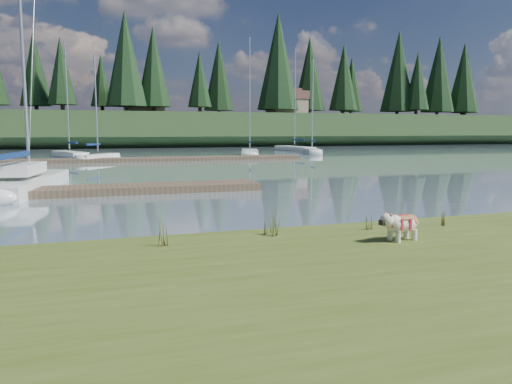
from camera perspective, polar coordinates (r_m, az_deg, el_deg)
name	(u,v)px	position (r m, az deg, el deg)	size (l,w,h in m)	color
ground	(126,162)	(42.00, -14.65, 3.38)	(200.00, 200.00, 0.00)	#7B92A0
bank	(327,306)	(6.95, 8.14, -12.83)	(60.00, 9.00, 0.35)	#45551E
ridge	(105,130)	(84.87, -16.84, 6.74)	(200.00, 20.00, 5.00)	#1E3218
bulldog	(402,223)	(10.33, 16.30, -3.38)	(0.98, 0.49, 0.58)	silver
sailboat_main	(29,179)	(23.94, -24.49, 1.37)	(3.40, 9.74, 13.68)	silver
dock_near	(61,191)	(20.98, -21.38, 0.06)	(16.00, 2.00, 0.30)	#4C3D2C
dock_far	(151,159)	(42.18, -11.94, 3.68)	(26.00, 2.20, 0.30)	#4C3D2C
sailboat_bg_1	(68,154)	(50.37, -20.74, 4.10)	(3.74, 7.21, 10.76)	silver
sailboat_bg_2	(101,157)	(43.75, -17.26, 3.87)	(4.00, 5.28, 8.69)	silver
sailboat_bg_3	(250,152)	(50.90, -0.72, 4.58)	(3.89, 8.07, 11.71)	silver
sailboat_bg_4	(311,151)	(54.89, 6.33, 4.72)	(3.22, 6.84, 10.09)	silver
sailboat_bg_5	(292,148)	(62.65, 4.10, 5.02)	(2.32, 8.98, 12.59)	silver
weed_0	(277,221)	(10.37, 2.37, -3.38)	(0.17, 0.14, 0.72)	#475B23
weed_1	(268,225)	(10.59, 1.33, -3.83)	(0.17, 0.14, 0.43)	#475B23
weed_2	(401,220)	(11.16, 16.27, -3.11)	(0.17, 0.14, 0.63)	#475B23
weed_3	(164,233)	(9.65, -10.45, -4.60)	(0.17, 0.14, 0.60)	#475B23
weed_4	(369,222)	(11.33, 12.76, -3.41)	(0.17, 0.14, 0.37)	#475B23
weed_5	(443,216)	(12.22, 20.59, -2.62)	(0.17, 0.14, 0.53)	#475B23
mud_lip	(235,244)	(10.93, -2.39, -5.96)	(60.00, 0.50, 0.14)	#33281C
conifer_3	(34,69)	(84.61, -23.99, 12.71)	(4.84, 4.84, 12.25)	#382619
conifer_4	(126,58)	(78.76, -14.69, 14.55)	(6.16, 6.16, 15.10)	#382619
conifer_5	(200,79)	(84.18, -6.46, 12.68)	(3.96, 3.96, 10.35)	#382619
conifer_6	(278,61)	(86.39, 2.54, 14.68)	(7.04, 7.04, 17.00)	#382619
conifer_7	(344,77)	(94.74, 9.97, 12.81)	(5.28, 5.28, 13.20)	#382619
conifer_8	(417,81)	(98.26, 17.93, 11.97)	(4.62, 4.62, 11.77)	#382619
conifer_9	(463,78)	(108.81, 22.62, 11.98)	(5.94, 5.94, 14.62)	#382619
house_1	(144,100)	(83.44, -12.73, 10.18)	(6.30, 5.30, 4.65)	gray
house_2	(287,102)	(87.42, 3.52, 10.19)	(6.30, 5.30, 4.65)	gray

